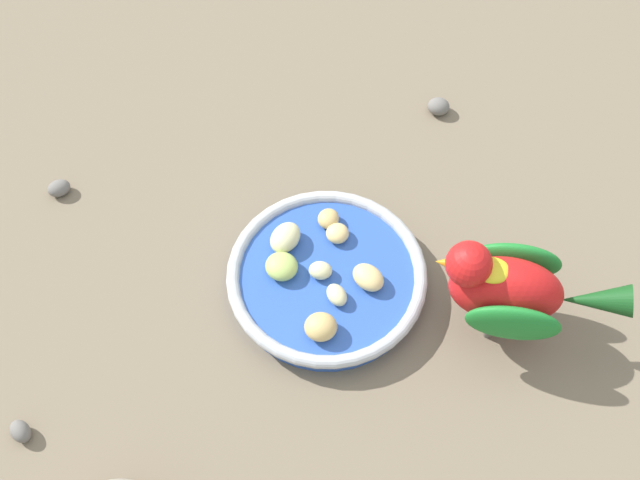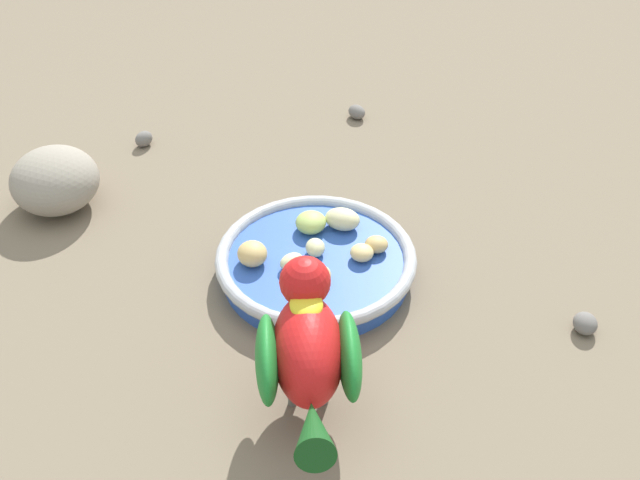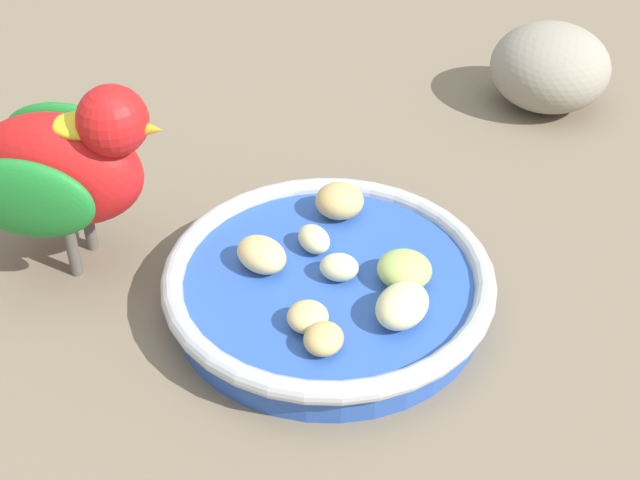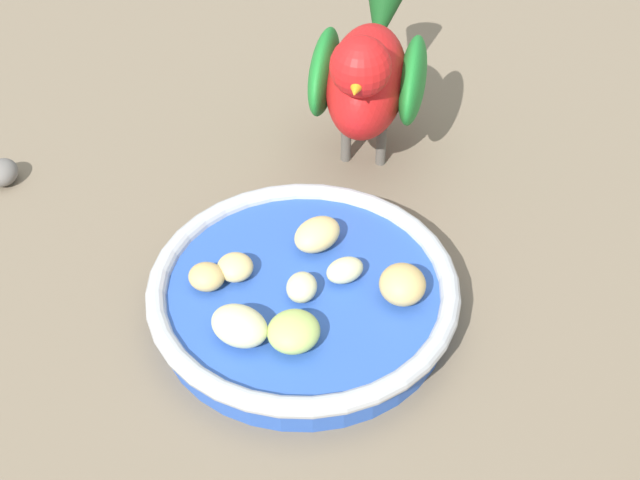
# 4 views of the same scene
# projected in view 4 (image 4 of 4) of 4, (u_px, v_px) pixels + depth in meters

# --- Properties ---
(ground_plane) EXTENTS (4.00, 4.00, 0.00)m
(ground_plane) POSITION_uv_depth(u_px,v_px,m) (264.00, 299.00, 0.69)
(ground_plane) COLOR #756651
(feeding_bowl) EXTENTS (0.22, 0.22, 0.03)m
(feeding_bowl) POSITION_uv_depth(u_px,v_px,m) (303.00, 296.00, 0.67)
(feeding_bowl) COLOR #2D56B7
(feeding_bowl) RESTS_ON ground_plane
(apple_piece_0) EXTENTS (0.05, 0.05, 0.02)m
(apple_piece_0) POSITION_uv_depth(u_px,v_px,m) (239.00, 326.00, 0.63)
(apple_piece_0) COLOR beige
(apple_piece_0) RESTS_ON feeding_bowl
(apple_piece_1) EXTENTS (0.05, 0.04, 0.02)m
(apple_piece_1) POSITION_uv_depth(u_px,v_px,m) (317.00, 234.00, 0.69)
(apple_piece_1) COLOR #E5C67F
(apple_piece_1) RESTS_ON feeding_bowl
(apple_piece_2) EXTENTS (0.03, 0.03, 0.02)m
(apple_piece_2) POSITION_uv_depth(u_px,v_px,m) (302.00, 287.00, 0.66)
(apple_piece_2) COLOR beige
(apple_piece_2) RESTS_ON feeding_bowl
(apple_piece_3) EXTENTS (0.03, 0.03, 0.02)m
(apple_piece_3) POSITION_uv_depth(u_px,v_px,m) (345.00, 270.00, 0.67)
(apple_piece_3) COLOR beige
(apple_piece_3) RESTS_ON feeding_bowl
(apple_piece_4) EXTENTS (0.03, 0.04, 0.02)m
(apple_piece_4) POSITION_uv_depth(u_px,v_px,m) (402.00, 284.00, 0.65)
(apple_piece_4) COLOR tan
(apple_piece_4) RESTS_ON feeding_bowl
(apple_piece_5) EXTENTS (0.05, 0.05, 0.02)m
(apple_piece_5) POSITION_uv_depth(u_px,v_px,m) (294.00, 331.00, 0.62)
(apple_piece_5) COLOR #B2CC66
(apple_piece_5) RESTS_ON feeding_bowl
(apple_piece_6) EXTENTS (0.04, 0.04, 0.02)m
(apple_piece_6) POSITION_uv_depth(u_px,v_px,m) (235.00, 266.00, 0.67)
(apple_piece_6) COLOR #E5C67F
(apple_piece_6) RESTS_ON feeding_bowl
(apple_piece_7) EXTENTS (0.03, 0.03, 0.02)m
(apple_piece_7) POSITION_uv_depth(u_px,v_px,m) (207.00, 277.00, 0.66)
(apple_piece_7) COLOR tan
(apple_piece_7) RESTS_ON feeding_bowl
(parrot) EXTENTS (0.11, 0.20, 0.14)m
(parrot) POSITION_uv_depth(u_px,v_px,m) (368.00, 73.00, 0.76)
(parrot) COLOR #59544C
(parrot) RESTS_ON ground_plane
(pebble_0) EXTENTS (0.03, 0.03, 0.02)m
(pebble_0) POSITION_uv_depth(u_px,v_px,m) (3.00, 172.00, 0.78)
(pebble_0) COLOR slate
(pebble_0) RESTS_ON ground_plane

